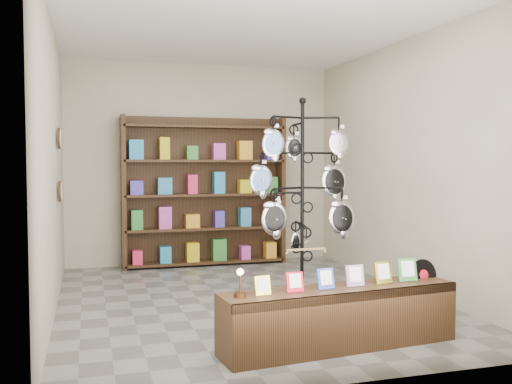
{
  "coord_description": "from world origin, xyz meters",
  "views": [
    {
      "loc": [
        -1.66,
        -6.02,
        1.53
      ],
      "look_at": [
        -0.18,
        -1.0,
        1.26
      ],
      "focal_mm": 40.0,
      "sensor_mm": 36.0,
      "label": 1
    }
  ],
  "objects": [
    {
      "name": "ground",
      "position": [
        0.0,
        0.0,
        0.0
      ],
      "size": [
        5.0,
        5.0,
        0.0
      ],
      "primitive_type": "plane",
      "color": "slate",
      "rests_on": "ground"
    },
    {
      "name": "room_envelope",
      "position": [
        0.0,
        0.0,
        1.85
      ],
      "size": [
        5.0,
        5.0,
        5.0
      ],
      "color": "#BAB095",
      "rests_on": "ground"
    },
    {
      "name": "display_tree",
      "position": [
        0.45,
        -0.56,
        1.27
      ],
      "size": [
        1.12,
        0.97,
        2.19
      ],
      "rotation": [
        0.0,
        0.0,
        -0.06
      ],
      "color": "black",
      "rests_on": "ground"
    },
    {
      "name": "front_shelf",
      "position": [
        0.32,
        -1.77,
        0.25
      ],
      "size": [
        2.08,
        0.63,
        0.72
      ],
      "rotation": [
        0.0,
        0.0,
        0.11
      ],
      "color": "black",
      "rests_on": "ground"
    },
    {
      "name": "back_shelving",
      "position": [
        0.0,
        2.3,
        1.03
      ],
      "size": [
        2.42,
        0.36,
        2.2
      ],
      "color": "black",
      "rests_on": "ground"
    },
    {
      "name": "wall_clocks",
      "position": [
        -1.97,
        0.8,
        1.5
      ],
      "size": [
        0.03,
        0.24,
        0.84
      ],
      "color": "black",
      "rests_on": "ground"
    }
  ]
}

